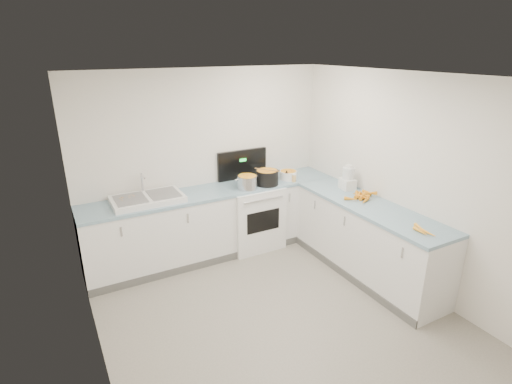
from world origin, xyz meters
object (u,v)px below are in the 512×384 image
black_pot (267,178)px  mixing_bowl (288,175)px  sink (148,199)px  spice_jar (294,178)px  stove (252,214)px  food_processor (348,179)px  extract_bottle (287,177)px  steel_pot (247,183)px

black_pot → mixing_bowl: (0.39, 0.07, -0.03)m
sink → spice_jar: (2.02, -0.22, 0.01)m
stove → food_processor: size_ratio=4.04×
black_pot → extract_bottle: 0.32m
steel_pot → food_processor: bearing=-29.4°
stove → steel_pot: 0.58m
stove → mixing_bowl: stove is taller
spice_jar → food_processor: bearing=-52.6°
black_pot → mixing_bowl: bearing=9.8°
extract_bottle → food_processor: bearing=-51.5°
black_pot → extract_bottle: (0.32, -0.00, -0.03)m
sink → black_pot: size_ratio=2.74×
steel_pot → food_processor: (1.17, -0.66, 0.06)m
stove → spice_jar: stove is taller
spice_jar → sink: bearing=173.7°
steel_pot → black_pot: 0.32m
mixing_bowl → food_processor: (0.46, -0.75, 0.08)m
black_pot → food_processor: (0.86, -0.68, 0.05)m
steel_pot → mixing_bowl: (0.71, 0.09, -0.02)m
spice_jar → extract_bottle: bearing=135.9°
black_pot → food_processor: bearing=-38.4°
mixing_bowl → food_processor: size_ratio=0.77×
extract_bottle → spice_jar: (0.08, -0.07, -0.01)m
mixing_bowl → food_processor: 0.88m
stove → sink: 1.54m
stove → sink: size_ratio=1.58×
stove → black_pot: size_ratio=4.34×
mixing_bowl → food_processor: food_processor is taller
extract_bottle → food_processor: 0.87m
steel_pot → black_pot: size_ratio=0.88×
stove → extract_bottle: size_ratio=10.80×
black_pot → extract_bottle: size_ratio=2.49×
steel_pot → black_pot: bearing=3.2°
mixing_bowl → extract_bottle: 0.10m
spice_jar → food_processor: (0.46, -0.60, 0.09)m
steel_pot → food_processor: size_ratio=0.82×
sink → food_processor: size_ratio=2.56×
sink → black_pot: 1.63m
extract_bottle → sink: bearing=175.6°
sink → spice_jar: sink is taller
steel_pot → black_pot: (0.32, 0.02, 0.01)m
stove → steel_pot: stove is taller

